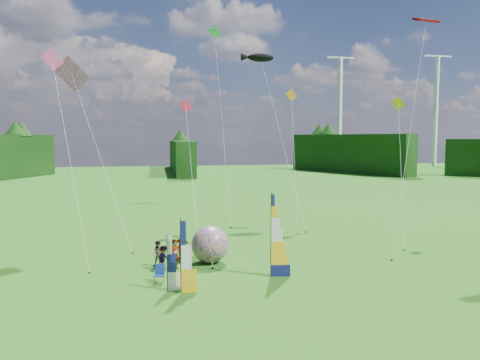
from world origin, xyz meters
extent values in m
plane|color=#42651C|center=(0.00, 0.00, 0.00)|extent=(220.00, 220.00, 0.00)
sphere|color=#1C0E9E|center=(-2.51, 6.39, 1.18)|extent=(3.06, 3.06, 2.37)
imported|color=#66594C|center=(-4.76, 5.27, 0.92)|extent=(0.80, 0.77, 1.85)
imported|color=#66594C|center=(-5.76, 6.06, 0.80)|extent=(0.85, 0.59, 1.60)
imported|color=#66594C|center=(-5.47, 5.16, 0.75)|extent=(0.84, 1.01, 1.51)
imported|color=#66594C|center=(-4.23, 7.56, 0.87)|extent=(1.07, 0.56, 1.75)
camera|label=1|loc=(-5.82, -22.74, 7.97)|focal=35.00mm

